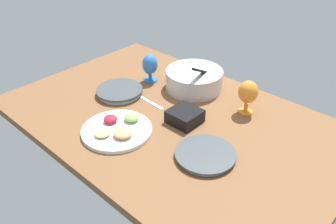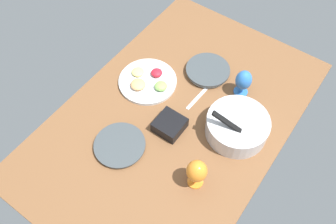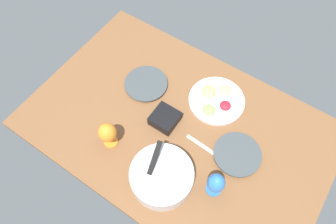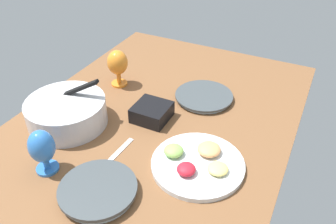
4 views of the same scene
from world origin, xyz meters
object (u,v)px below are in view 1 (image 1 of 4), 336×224
object	(u,v)px
dinner_plate_right	(205,155)
hurricane_glass_orange	(248,93)
dinner_plate_left	(119,91)
hurricane_glass_blue	(150,66)
mixing_bowl	(194,79)
square_bowl_black	(185,116)
fruit_platter	(117,129)

from	to	relation	value
dinner_plate_right	hurricane_glass_orange	distance (cm)	40.99
dinner_plate_left	hurricane_glass_blue	size ratio (longest dim) A/B	1.51
mixing_bowl	square_bowl_black	distance (cm)	32.73
dinner_plate_right	square_bowl_black	size ratio (longest dim) A/B	1.84
dinner_plate_left	mixing_bowl	size ratio (longest dim) A/B	0.80
hurricane_glass_orange	fruit_platter	bearing A→B (deg)	-122.31
dinner_plate_right	hurricane_glass_blue	world-z (taller)	hurricane_glass_blue
dinner_plate_right	mixing_bowl	xyz separation A→B (cm)	(-39.53, 41.22, 4.50)
hurricane_glass_blue	square_bowl_black	distance (cm)	44.42
dinner_plate_left	fruit_platter	bearing A→B (deg)	-42.22
dinner_plate_right	fruit_platter	xyz separation A→B (cm)	(-39.08, -13.00, 0.34)
mixing_bowl	square_bowl_black	size ratio (longest dim) A/B	2.24
dinner_plate_right	fruit_platter	distance (cm)	41.19
fruit_platter	square_bowl_black	xyz separation A→B (cm)	(16.71, 26.43, 1.92)
dinner_plate_right	square_bowl_black	bearing A→B (deg)	149.03
fruit_platter	square_bowl_black	size ratio (longest dim) A/B	2.32
dinner_plate_right	hurricane_glass_blue	xyz separation A→B (cm)	(-62.68, 31.10, 8.30)
hurricane_glass_orange	hurricane_glass_blue	size ratio (longest dim) A/B	1.06
hurricane_glass_blue	dinner_plate_right	bearing A→B (deg)	-26.39
dinner_plate_left	hurricane_glass_blue	distance (cm)	22.90
fruit_platter	hurricane_glass_blue	bearing A→B (deg)	118.15
fruit_platter	hurricane_glass_blue	xyz separation A→B (cm)	(-23.60, 44.11, 7.96)
hurricane_glass_blue	hurricane_glass_orange	bearing A→B (deg)	8.34
dinner_plate_right	hurricane_glass_blue	bearing A→B (deg)	153.61
square_bowl_black	mixing_bowl	bearing A→B (deg)	121.68
dinner_plate_left	fruit_platter	distance (cm)	33.65
mixing_bowl	hurricane_glass_orange	world-z (taller)	mixing_bowl
dinner_plate_left	hurricane_glass_orange	bearing A→B (deg)	27.17
square_bowl_black	dinner_plate_left	bearing A→B (deg)	-174.76
mixing_bowl	fruit_platter	xyz separation A→B (cm)	(0.45, -54.22, -4.16)
square_bowl_black	fruit_platter	bearing A→B (deg)	-122.29
mixing_bowl	hurricane_glass_blue	distance (cm)	25.55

